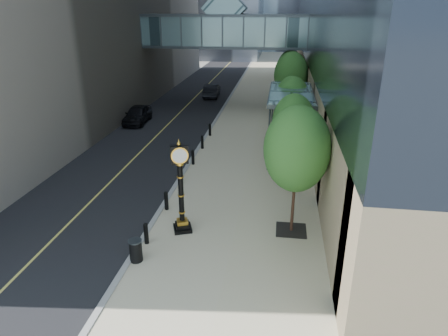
{
  "coord_description": "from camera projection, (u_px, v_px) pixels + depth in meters",
  "views": [
    {
      "loc": [
        2.78,
        -13.39,
        9.69
      ],
      "look_at": [
        0.14,
        5.12,
        2.14
      ],
      "focal_mm": 32.0,
      "sensor_mm": 36.0,
      "label": 1
    }
  ],
  "objects": [
    {
      "name": "street_clock",
      "position": [
        181.0,
        194.0,
        17.87
      ],
      "size": [
        1.04,
        1.04,
        4.32
      ],
      "rotation": [
        0.0,
        0.0,
        0.36
      ],
      "color": "black",
      "rests_on": "sidewalk"
    },
    {
      "name": "pedestrian",
      "position": [
        296.0,
        138.0,
        28.69
      ],
      "size": [
        0.67,
        0.46,
        1.76
      ],
      "primitive_type": "imported",
      "rotation": [
        0.0,
        0.0,
        3.21
      ],
      "color": "#BAB7AB",
      "rests_on": "sidewalk"
    },
    {
      "name": "skywalk",
      "position": [
        225.0,
        29.0,
        39.5
      ],
      "size": [
        17.0,
        4.2,
        5.8
      ],
      "color": "slate",
      "rests_on": "ground"
    },
    {
      "name": "entrance_canopy",
      "position": [
        291.0,
        94.0,
        27.11
      ],
      "size": [
        3.0,
        8.0,
        4.38
      ],
      "color": "#383F44",
      "rests_on": "ground"
    },
    {
      "name": "ground",
      "position": [
        203.0,
        263.0,
        16.29
      ],
      "size": [
        320.0,
        320.0,
        0.0
      ],
      "primitive_type": "plane",
      "color": "gray",
      "rests_on": "ground"
    },
    {
      "name": "car_far",
      "position": [
        212.0,
        90.0,
        46.09
      ],
      "size": [
        1.85,
        4.65,
        1.5
      ],
      "primitive_type": "imported",
      "rotation": [
        0.0,
        0.0,
        3.2
      ],
      "color": "black",
      "rests_on": "road"
    },
    {
      "name": "car_near",
      "position": [
        137.0,
        114.0,
        35.68
      ],
      "size": [
        2.06,
        4.63,
        1.55
      ],
      "primitive_type": "imported",
      "rotation": [
        0.0,
        0.0,
        0.05
      ],
      "color": "black",
      "rests_on": "road"
    },
    {
      "name": "trash_bin",
      "position": [
        136.0,
        251.0,
        16.17
      ],
      "size": [
        0.68,
        0.68,
        0.9
      ],
      "primitive_type": "cylinder",
      "rotation": [
        0.0,
        0.0,
        -0.4
      ],
      "color": "black",
      "rests_on": "sidewalk"
    },
    {
      "name": "sidewalk",
      "position": [
        268.0,
        86.0,
        52.86
      ],
      "size": [
        8.0,
        180.0,
        0.06
      ],
      "primitive_type": "cube",
      "color": "#BDB291",
      "rests_on": "ground"
    },
    {
      "name": "bollard_row",
      "position": [
        188.0,
        167.0,
        24.71
      ],
      "size": [
        0.2,
        16.2,
        0.9
      ],
      "color": "black",
      "rests_on": "sidewalk"
    },
    {
      "name": "road",
      "position": [
        208.0,
        84.0,
        53.92
      ],
      "size": [
        8.0,
        180.0,
        0.02
      ],
      "primitive_type": "cube",
      "color": "black",
      "rests_on": "ground"
    },
    {
      "name": "street_trees",
      "position": [
        292.0,
        92.0,
        29.36
      ],
      "size": [
        2.98,
        28.81,
        6.13
      ],
      "color": "black",
      "rests_on": "sidewalk"
    },
    {
      "name": "curb",
      "position": [
        238.0,
        85.0,
        53.39
      ],
      "size": [
        0.25,
        180.0,
        0.07
      ],
      "primitive_type": "cube",
      "color": "gray",
      "rests_on": "ground"
    }
  ]
}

